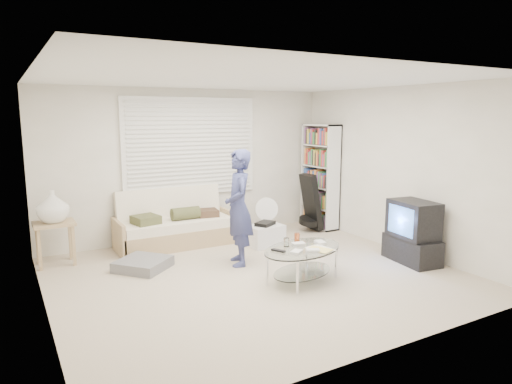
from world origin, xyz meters
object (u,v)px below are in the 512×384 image
futon_sofa (175,227)px  bookshelf (320,176)px  coffee_table (303,254)px  tv_unit (413,233)px

futon_sofa → bookshelf: 2.84m
futon_sofa → coffee_table: 2.48m
bookshelf → tv_unit: bookshelf is taller
futon_sofa → bookshelf: (2.76, -0.15, 0.66)m
bookshelf → coffee_table: 2.98m
tv_unit → futon_sofa: bearing=136.9°
futon_sofa → bookshelf: bearing=-3.2°
tv_unit → bookshelf: bearing=86.9°
tv_unit → coffee_table: bearing=175.9°
bookshelf → futon_sofa: bearing=176.8°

